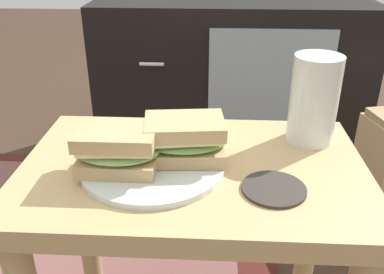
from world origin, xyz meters
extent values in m
cube|color=tan|center=(0.00, 0.00, 0.44)|extent=(0.56, 0.36, 0.04)
cylinder|color=tan|center=(-0.25, 0.14, 0.21)|extent=(0.04, 0.04, 0.43)
cylinder|color=tan|center=(0.25, 0.14, 0.21)|extent=(0.04, 0.04, 0.43)
cube|color=black|center=(0.09, 0.95, 0.29)|extent=(0.96, 0.44, 0.58)
cube|color=#8C9EA8|center=(0.21, 0.72, 0.30)|extent=(0.40, 0.01, 0.44)
cylinder|color=silver|center=(-0.17, 0.72, 0.41)|extent=(0.08, 0.01, 0.01)
cylinder|color=silver|center=(-0.17, 0.72, 0.19)|extent=(0.08, 0.01, 0.01)
cube|color=#4C1E19|center=(-0.37, 0.45, 0.00)|extent=(1.16, 0.73, 0.01)
cube|color=brown|center=(-0.37, 0.45, 0.01)|extent=(0.95, 0.60, 0.00)
cylinder|color=silver|center=(-0.06, -0.01, 0.47)|extent=(0.23, 0.23, 0.01)
cube|color=tan|center=(-0.11, -0.03, 0.48)|extent=(0.12, 0.08, 0.02)
ellipsoid|color=#8CB260|center=(-0.11, -0.03, 0.50)|extent=(0.13, 0.09, 0.02)
cube|color=beige|center=(-0.11, -0.03, 0.51)|extent=(0.11, 0.08, 0.01)
cube|color=tan|center=(-0.11, -0.03, 0.53)|extent=(0.12, 0.08, 0.02)
cube|color=tan|center=(-0.01, 0.01, 0.48)|extent=(0.13, 0.09, 0.02)
ellipsoid|color=#729E4C|center=(-0.01, 0.01, 0.50)|extent=(0.14, 0.10, 0.02)
cube|color=beige|center=(-0.01, 0.01, 0.51)|extent=(0.12, 0.09, 0.01)
cube|color=tan|center=(-0.01, 0.01, 0.53)|extent=(0.13, 0.10, 0.02)
cylinder|color=silver|center=(0.20, 0.10, 0.54)|extent=(0.08, 0.08, 0.16)
cylinder|color=#C67219|center=(0.20, 0.10, 0.53)|extent=(0.07, 0.07, 0.13)
cylinder|color=white|center=(0.20, 0.10, 0.60)|extent=(0.07, 0.07, 0.01)
cylinder|color=#332D28|center=(0.12, -0.07, 0.46)|extent=(0.10, 0.10, 0.01)
camera|label=1|loc=(0.03, -0.59, 0.81)|focal=39.20mm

